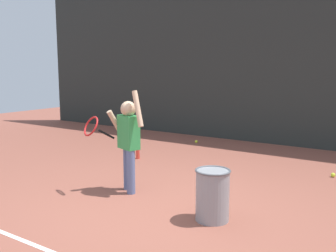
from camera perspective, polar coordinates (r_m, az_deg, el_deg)
name	(u,v)px	position (r m, az deg, el deg)	size (l,w,h in m)	color
ground_plane	(155,208)	(4.59, -1.95, -12.11)	(20.00, 20.00, 0.00)	brown
back_fence_windscreen	(281,57)	(8.36, 16.53, 9.83)	(13.68, 0.08, 3.68)	#282D2B
fence_post_0	(64,58)	(12.21, -15.36, 9.79)	(0.09, 0.09, 3.83)	slate
fence_post_1	(152,56)	(9.94, -2.38, 10.39)	(0.09, 0.09, 3.83)	slate
fence_post_2	(282,54)	(8.42, 16.67, 10.33)	(0.09, 0.09, 3.83)	slate
tennis_player	(127,138)	(5.00, -6.15, -1.75)	(0.84, 0.57, 1.35)	slate
ball_hopper	(212,194)	(4.17, 6.67, -10.12)	(0.38, 0.38, 0.56)	gray
water_bottle	(138,153)	(6.91, -4.55, -4.01)	(0.07, 0.07, 0.22)	#D83F33
tennis_ball_0	(196,142)	(8.33, 4.26, -2.34)	(0.07, 0.07, 0.07)	#CCE033
tennis_ball_2	(333,175)	(6.28, 23.45, -6.73)	(0.07, 0.07, 0.07)	#CCE033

